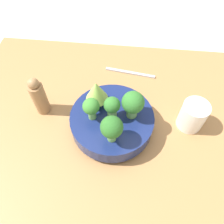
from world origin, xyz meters
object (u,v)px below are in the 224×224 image
cup (193,116)px  bowl (112,121)px  pepper_mill (39,97)px  fork (130,73)px

cup → bowl: bearing=9.4°
pepper_mill → fork: size_ratio=0.76×
cup → pepper_mill: bearing=-0.8°
bowl → fork: bowl is taller
cup → pepper_mill: (0.45, -0.01, 0.02)m
bowl → pepper_mill: bearing=-11.3°
cup → fork: (0.19, -0.19, -0.04)m
cup → fork: bearing=-46.1°
bowl → cup: bearing=-170.6°
cup → fork: 0.27m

